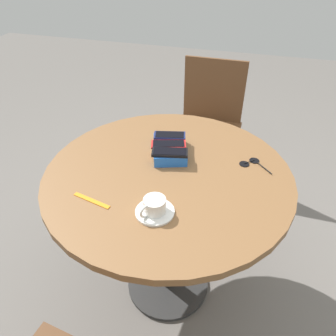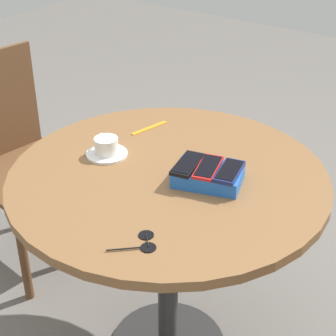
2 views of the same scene
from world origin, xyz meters
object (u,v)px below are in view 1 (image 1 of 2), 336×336
(saucer, at_px, (155,212))
(coffee_cup, at_px, (154,205))
(phone_red, at_px, (169,144))
(sunglasses, at_px, (251,163))
(chair_far_side, at_px, (208,126))
(phone_black, at_px, (170,152))
(round_table, at_px, (168,195))
(phone_navy, at_px, (170,136))
(lanyard_strap, at_px, (92,200))
(phone_box, at_px, (170,149))

(saucer, distance_m, coffee_cup, 0.03)
(phone_red, relative_size, saucer, 1.15)
(sunglasses, distance_m, chair_far_side, 0.90)
(phone_black, relative_size, saucer, 1.14)
(coffee_cup, bearing_deg, round_table, -175.80)
(phone_black, bearing_deg, saucer, 5.71)
(phone_navy, distance_m, phone_red, 0.07)
(lanyard_strap, bearing_deg, phone_red, 152.79)
(phone_black, bearing_deg, phone_red, -159.84)
(saucer, bearing_deg, lanyard_strap, -88.87)
(phone_black, relative_size, lanyard_strap, 1.00)
(phone_red, distance_m, phone_black, 0.06)
(saucer, bearing_deg, phone_red, -171.80)
(phone_navy, relative_size, chair_far_side, 0.17)
(phone_navy, xyz_separation_m, phone_black, (0.12, 0.03, -0.00))
(phone_black, bearing_deg, round_table, 9.54)
(sunglasses, bearing_deg, phone_box, -86.17)
(phone_black, xyz_separation_m, sunglasses, (-0.08, 0.32, -0.05))
(sunglasses, relative_size, chair_far_side, 0.15)
(phone_black, distance_m, coffee_cup, 0.30)
(round_table, distance_m, phone_box, 0.19)
(lanyard_strap, relative_size, sunglasses, 1.17)
(sunglasses, bearing_deg, phone_black, -75.29)
(phone_black, distance_m, lanyard_strap, 0.36)
(lanyard_strap, bearing_deg, sunglasses, 126.01)
(phone_navy, height_order, saucer, phone_navy)
(coffee_cup, height_order, sunglasses, coffee_cup)
(lanyard_strap, bearing_deg, chair_far_side, 168.95)
(round_table, relative_size, chair_far_side, 1.14)
(phone_navy, xyz_separation_m, lanyard_strap, (0.42, -0.17, -0.05))
(phone_box, xyz_separation_m, saucer, (0.35, 0.05, -0.02))
(round_table, height_order, lanyard_strap, lanyard_strap)
(coffee_cup, bearing_deg, saucer, 146.96)
(phone_red, height_order, sunglasses, phone_red)
(phone_box, distance_m, sunglasses, 0.34)
(lanyard_strap, distance_m, sunglasses, 0.65)
(sunglasses, height_order, chair_far_side, chair_far_side)
(phone_navy, relative_size, coffee_cup, 1.50)
(phone_box, relative_size, phone_red, 1.47)
(phone_red, xyz_separation_m, phone_black, (0.06, 0.02, 0.00))
(coffee_cup, relative_size, chair_far_side, 0.11)
(round_table, distance_m, phone_navy, 0.26)
(phone_box, bearing_deg, phone_navy, -164.25)
(phone_red, distance_m, coffee_cup, 0.36)
(phone_box, xyz_separation_m, lanyard_strap, (0.36, -0.19, -0.02))
(phone_box, height_order, sunglasses, phone_box)
(phone_navy, height_order, sunglasses, phone_navy)
(phone_box, bearing_deg, coffee_cup, 7.17)
(phone_box, xyz_separation_m, phone_navy, (-0.06, -0.02, 0.03))
(phone_red, relative_size, coffee_cup, 1.60)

